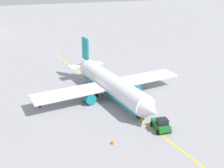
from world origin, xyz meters
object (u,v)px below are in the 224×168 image
airplane (111,84)px  pushback_tug (161,124)px  safety_cone_nose (112,142)px  refueling_worker (40,103)px

airplane → pushback_tug: (15.11, 2.71, -1.77)m
airplane → pushback_tug: size_ratio=8.46×
airplane → safety_cone_nose: airplane is taller
pushback_tug → safety_cone_nose: 8.83m
pushback_tug → safety_cone_nose: size_ratio=5.71×
airplane → refueling_worker: bearing=-92.1°
pushback_tug → refueling_worker: (-15.64, -17.00, -0.19)m
pushback_tug → refueling_worker: bearing=-132.6°
safety_cone_nose → airplane: bearing=159.1°
airplane → refueling_worker: 14.43m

